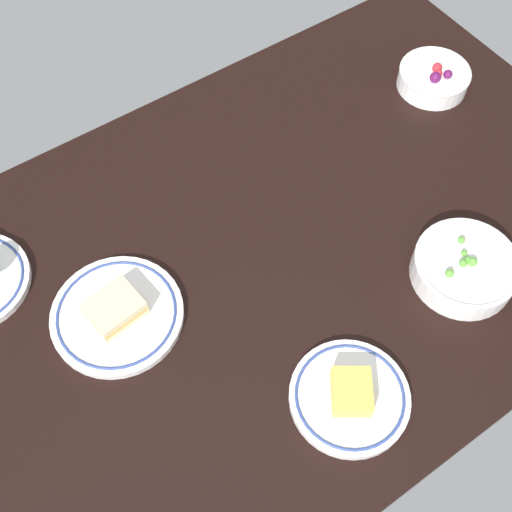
% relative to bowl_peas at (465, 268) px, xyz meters
% --- Properties ---
extents(dining_table, '(1.41, 0.84, 0.04)m').
position_rel_bowl_peas_xyz_m(dining_table, '(-0.27, 0.21, -0.05)').
color(dining_table, black).
rests_on(dining_table, ground).
extents(bowl_peas, '(0.17, 0.17, 0.06)m').
position_rel_bowl_peas_xyz_m(bowl_peas, '(0.00, 0.00, 0.00)').
color(bowl_peas, white).
rests_on(bowl_peas, dining_table).
extents(bowl_berries, '(0.14, 0.14, 0.06)m').
position_rel_bowl_peas_xyz_m(bowl_berries, '(0.26, 0.35, -0.00)').
color(bowl_berries, white).
rests_on(bowl_berries, dining_table).
extents(plate_sandwich, '(0.21, 0.21, 0.05)m').
position_rel_bowl_peas_xyz_m(plate_sandwich, '(-0.51, 0.25, -0.01)').
color(plate_sandwich, white).
rests_on(plate_sandwich, dining_table).
extents(plate_cheese, '(0.18, 0.18, 0.05)m').
position_rel_bowl_peas_xyz_m(plate_cheese, '(-0.29, -0.06, -0.01)').
color(plate_cheese, white).
rests_on(plate_cheese, dining_table).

